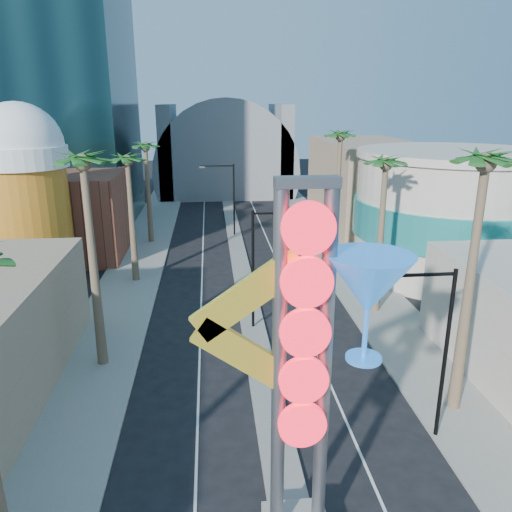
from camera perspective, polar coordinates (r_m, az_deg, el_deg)
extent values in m
cube|color=gray|center=(47.95, -13.32, -0.67)|extent=(5.00, 100.00, 0.15)
cube|color=gray|center=(48.98, 9.25, -0.04)|extent=(5.00, 100.00, 0.15)
cube|color=gray|center=(50.39, -2.12, 0.67)|extent=(1.60, 84.00, 0.15)
cube|color=black|center=(66.01, -24.79, 25.03)|extent=(20.00, 20.00, 50.00)
cube|color=brown|center=(51.12, -20.43, 4.37)|extent=(10.00, 10.00, 8.00)
cube|color=#998562|center=(61.85, 12.39, 8.08)|extent=(10.00, 20.00, 10.00)
cylinder|color=#B06317|center=(43.75, -24.41, 3.22)|extent=(6.40, 6.40, 10.00)
cylinder|color=white|center=(42.90, -25.31, 10.22)|extent=(7.00, 7.00, 1.60)
sphere|color=white|center=(42.83, -25.45, 11.27)|extent=(6.60, 6.60, 6.60)
cylinder|color=beige|center=(46.18, 21.39, 4.25)|extent=(16.00, 16.00, 10.00)
cylinder|color=teal|center=(46.18, 21.39, 4.25)|extent=(16.60, 16.60, 3.00)
cylinder|color=beige|center=(45.39, 22.13, 10.77)|extent=(16.60, 16.60, 0.60)
cylinder|color=slate|center=(82.92, -3.53, 10.00)|extent=(22.00, 16.00, 22.00)
cube|color=slate|center=(82.80, -9.94, 11.86)|extent=(2.00, 16.00, 14.00)
cube|color=slate|center=(83.37, 2.77, 12.13)|extent=(2.00, 16.00, 14.00)
cylinder|color=slate|center=(15.56, 2.61, -13.60)|extent=(0.44, 0.44, 12.00)
cylinder|color=slate|center=(15.80, 7.79, -13.25)|extent=(0.44, 0.44, 12.00)
cube|color=slate|center=(13.63, 5.90, 8.41)|extent=(1.80, 0.50, 0.30)
cylinder|color=#FA162B|center=(13.54, 6.03, 3.15)|extent=(1.50, 0.25, 1.50)
cylinder|color=#FA162B|center=(13.99, 5.83, -3.01)|extent=(1.50, 0.25, 1.50)
cylinder|color=#FA162B|center=(14.60, 5.64, -8.73)|extent=(1.50, 0.25, 1.50)
cylinder|color=#FA162B|center=(15.34, 5.47, -13.93)|extent=(1.50, 0.25, 1.50)
cylinder|color=#FA162B|center=(16.20, 5.31, -18.63)|extent=(1.50, 0.25, 1.50)
cube|color=yellow|center=(14.27, -0.83, -4.44)|extent=(3.47, 0.25, 2.80)
cube|color=yellow|center=(15.13, -0.80, -11.50)|extent=(3.47, 0.25, 2.80)
cone|color=blue|center=(14.87, 12.76, -3.15)|extent=(2.60, 2.60, 1.80)
cylinder|color=blue|center=(15.49, 12.37, -8.71)|extent=(0.16, 0.16, 1.60)
cylinder|color=blue|center=(15.85, 12.18, -11.31)|extent=(1.10, 1.10, 0.12)
cylinder|color=black|center=(32.09, -0.35, -1.77)|extent=(0.18, 0.18, 8.00)
cube|color=black|center=(31.26, 2.94, 4.93)|extent=(3.60, 0.12, 0.12)
cube|color=slate|center=(31.55, 5.83, 4.79)|extent=(0.60, 0.25, 0.18)
cylinder|color=black|center=(55.28, -2.53, 6.35)|extent=(0.18, 0.18, 8.00)
cube|color=black|center=(54.63, -4.50, 10.22)|extent=(3.60, 0.12, 0.12)
cube|color=slate|center=(54.64, -6.20, 10.07)|extent=(0.60, 0.25, 0.18)
cylinder|color=black|center=(23.20, 20.79, -10.80)|extent=(0.18, 0.18, 8.00)
cube|color=black|center=(21.07, 17.92, -2.08)|extent=(3.24, 0.12, 0.12)
cube|color=slate|center=(20.58, 14.20, -2.50)|extent=(0.60, 0.25, 0.18)
cylinder|color=brown|center=(28.36, -18.05, -1.52)|extent=(0.40, 0.40, 11.50)
sphere|color=#1B511C|center=(27.14, -19.18, 10.05)|extent=(2.40, 2.40, 2.40)
cylinder|color=brown|center=(41.81, -13.99, 3.67)|extent=(0.40, 0.40, 10.00)
sphere|color=#1B511C|center=(40.96, -14.50, 10.48)|extent=(2.40, 2.40, 2.40)
cylinder|color=brown|center=(53.45, -12.18, 6.69)|extent=(0.40, 0.40, 10.00)
sphere|color=#1B511C|center=(52.79, -12.53, 12.03)|extent=(2.40, 2.40, 2.40)
cylinder|color=brown|center=(24.82, 23.07, -4.15)|extent=(0.40, 0.40, 12.00)
sphere|color=#1B511C|center=(23.45, 24.80, 9.66)|extent=(2.40, 2.40, 2.40)
cylinder|color=brown|center=(35.47, 14.01, 1.68)|extent=(0.40, 0.40, 10.50)
sphere|color=#1B511C|center=(34.48, 14.64, 10.11)|extent=(2.40, 2.40, 2.40)
cylinder|color=brown|center=(46.55, 9.29, 6.26)|extent=(0.40, 0.40, 11.50)
sphere|color=#1B511C|center=(45.82, 9.64, 13.33)|extent=(2.40, 2.40, 2.40)
imported|color=#B10D1B|center=(41.04, 3.58, -2.22)|extent=(3.37, 6.03, 1.59)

